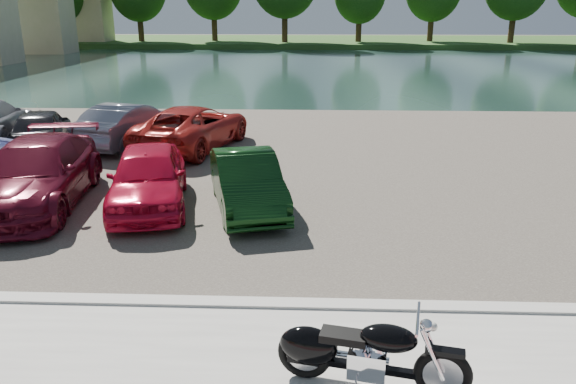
% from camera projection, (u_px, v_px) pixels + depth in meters
% --- Properties ---
extents(kerb, '(60.00, 0.30, 0.14)m').
position_uv_depth(kerb, '(289.00, 306.00, 8.75)').
color(kerb, '#A3A09A').
rests_on(kerb, ground).
extents(parking_lot, '(60.00, 18.00, 0.04)m').
position_uv_depth(parking_lot, '(301.00, 161.00, 17.31)').
color(parking_lot, '#423B35').
rests_on(parking_lot, ground).
extents(river, '(120.00, 40.00, 0.00)m').
position_uv_depth(river, '(308.00, 67.00, 44.85)').
color(river, '#1B312E').
rests_on(river, ground).
extents(far_bank, '(120.00, 24.00, 0.60)m').
position_uv_depth(far_bank, '(310.00, 41.00, 75.14)').
color(far_bank, '#244B1A').
rests_on(far_bank, ground).
extents(motorcycle, '(2.30, 0.88, 1.05)m').
position_uv_depth(motorcycle, '(354.00, 352.00, 6.73)').
color(motorcycle, black).
rests_on(motorcycle, promenade).
extents(car_3, '(2.80, 5.50, 1.53)m').
position_uv_depth(car_3, '(36.00, 174.00, 13.11)').
color(car_3, '#550C1D').
rests_on(car_3, parking_lot).
extents(car_4, '(2.52, 4.48, 1.44)m').
position_uv_depth(car_4, '(148.00, 177.00, 13.04)').
color(car_4, red).
rests_on(car_4, parking_lot).
extents(car_5, '(2.34, 4.19, 1.31)m').
position_uv_depth(car_5, '(247.00, 182.00, 12.92)').
color(car_5, black).
rests_on(car_5, parking_lot).
extents(car_8, '(2.60, 4.23, 1.34)m').
position_uv_depth(car_8, '(41.00, 128.00, 18.61)').
color(car_8, black).
rests_on(car_8, parking_lot).
extents(car_9, '(2.67, 4.62, 1.44)m').
position_uv_depth(car_9, '(129.00, 124.00, 18.98)').
color(car_9, slate).
rests_on(car_9, parking_lot).
extents(car_10, '(3.61, 5.56, 1.42)m').
position_uv_depth(car_10, '(193.00, 127.00, 18.58)').
color(car_10, maroon).
rests_on(car_10, parking_lot).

